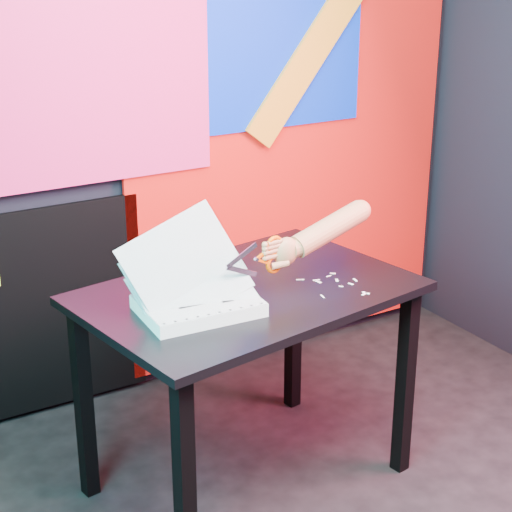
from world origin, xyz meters
TOP-DOWN VIEW (x-y plane):
  - room at (0.00, 0.00)m, footprint 3.01×3.01m
  - backdrop at (0.06, 1.46)m, footprint 2.88×0.05m
  - work_table at (-0.06, 0.64)m, footprint 1.17×0.88m
  - printout_stack at (-0.28, 0.56)m, footprint 0.42×0.28m
  - scissors at (-0.03, 0.54)m, footprint 0.22×0.03m
  - hand_forearm at (0.19, 0.57)m, footprint 0.44×0.11m
  - paper_clippings at (0.22, 0.52)m, footprint 0.19×0.23m

SIDE VIEW (x-z plane):
  - work_table at x=-0.06m, z-range 0.27..1.02m
  - paper_clippings at x=0.22m, z-range 0.75..0.75m
  - printout_stack at x=-0.28m, z-range 0.61..0.95m
  - scissors at x=-0.03m, z-range 0.83..0.96m
  - hand_forearm at x=0.19m, z-range 0.85..1.01m
  - backdrop at x=0.06m, z-range -0.08..2.00m
  - room at x=0.00m, z-range 0.00..2.71m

